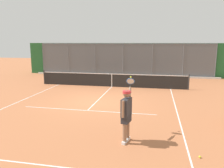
# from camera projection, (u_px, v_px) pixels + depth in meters

# --- Properties ---
(ground_plane) EXTENTS (60.00, 60.00, 0.00)m
(ground_plane) POSITION_uv_depth(u_px,v_px,m) (96.00, 102.00, 11.92)
(ground_plane) COLOR #B76B42
(court_line_markings) EXTENTS (8.36, 10.66, 0.01)m
(court_line_markings) POSITION_uv_depth(u_px,v_px,m) (86.00, 112.00, 10.25)
(court_line_markings) COLOR white
(court_line_markings) RESTS_ON ground
(fence_backdrop) EXTENTS (19.47, 1.37, 3.11)m
(fence_backdrop) POSITION_uv_depth(u_px,v_px,m) (124.00, 59.00, 21.59)
(fence_backdrop) COLOR #565B60
(fence_backdrop) RESTS_ON ground
(tennis_net) EXTENTS (10.74, 0.09, 1.07)m
(tennis_net) POSITION_uv_depth(u_px,v_px,m) (112.00, 80.00, 16.05)
(tennis_net) COLOR #2D2D2D
(tennis_net) RESTS_ON ground
(tennis_player) EXTENTS (0.33, 1.43, 2.01)m
(tennis_player) POSITION_uv_depth(u_px,v_px,m) (126.00, 112.00, 7.05)
(tennis_player) COLOR silver
(tennis_player) RESTS_ON ground
(tennis_ball_mid_court) EXTENTS (0.07, 0.07, 0.07)m
(tennis_ball_mid_court) POSITION_uv_depth(u_px,v_px,m) (200.00, 157.00, 6.20)
(tennis_ball_mid_court) COLOR #CCDB33
(tennis_ball_mid_court) RESTS_ON ground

